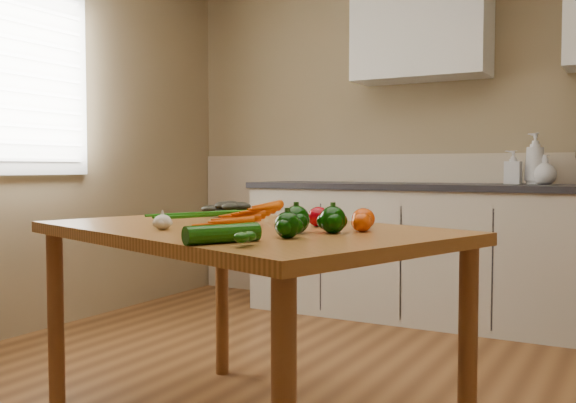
% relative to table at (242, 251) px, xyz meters
% --- Properties ---
extents(room, '(4.04, 5.04, 2.64)m').
position_rel_table_xyz_m(room, '(0.02, 0.18, 0.54)').
color(room, brown).
rests_on(room, ground).
extents(counter_run, '(2.84, 0.64, 1.14)m').
position_rel_table_xyz_m(counter_run, '(0.23, 2.20, -0.25)').
color(counter_run, '#B5AB97').
rests_on(counter_run, ground).
extents(upper_cabinets, '(2.15, 0.35, 0.70)m').
position_rel_table_xyz_m(upper_cabinets, '(0.53, 2.33, 1.25)').
color(upper_cabinets, silver).
rests_on(upper_cabinets, room).
extents(window_blinds, '(0.08, 0.98, 1.18)m').
position_rel_table_xyz_m(window_blinds, '(-1.94, 0.61, 0.85)').
color(window_blinds, silver).
rests_on(window_blinds, room).
extents(table, '(1.70, 1.36, 0.79)m').
position_rel_table_xyz_m(table, '(0.00, 0.00, 0.00)').
color(table, '#A56930').
rests_on(table, ground).
extents(soap_bottle_a, '(0.17, 0.17, 0.32)m').
position_rel_table_xyz_m(soap_bottle_a, '(0.66, 2.32, 0.36)').
color(soap_bottle_a, silver).
rests_on(soap_bottle_a, counter_run).
extents(soap_bottle_b, '(0.10, 0.10, 0.21)m').
position_rel_table_xyz_m(soap_bottle_b, '(0.54, 2.27, 0.30)').
color(soap_bottle_b, silver).
rests_on(soap_bottle_b, counter_run).
extents(soap_bottle_c, '(0.20, 0.20, 0.18)m').
position_rel_table_xyz_m(soap_bottle_c, '(0.72, 2.30, 0.29)').
color(soap_bottle_c, silver).
rests_on(soap_bottle_c, counter_run).
extents(carrot_bunch, '(0.33, 0.29, 0.07)m').
position_rel_table_xyz_m(carrot_bunch, '(-0.07, 0.04, 0.12)').
color(carrot_bunch, '#DF5505').
rests_on(carrot_bunch, table).
extents(leafy_greens, '(0.21, 0.19, 0.11)m').
position_rel_table_xyz_m(leafy_greens, '(-0.29, 0.34, 0.14)').
color(leafy_greens, black).
rests_on(leafy_greens, table).
extents(garlic_bulb, '(0.06, 0.06, 0.05)m').
position_rel_table_xyz_m(garlic_bulb, '(-0.17, -0.24, 0.11)').
color(garlic_bulb, silver).
rests_on(garlic_bulb, table).
extents(pepper_a, '(0.09, 0.09, 0.09)m').
position_rel_table_xyz_m(pepper_a, '(0.28, -0.11, 0.13)').
color(pepper_a, '#063002').
rests_on(pepper_a, table).
extents(pepper_b, '(0.09, 0.09, 0.09)m').
position_rel_table_xyz_m(pepper_b, '(0.39, -0.06, 0.13)').
color(pepper_b, '#063002').
rests_on(pepper_b, table).
extents(pepper_c, '(0.08, 0.08, 0.08)m').
position_rel_table_xyz_m(pepper_c, '(0.33, -0.26, 0.13)').
color(pepper_c, '#063002').
rests_on(pepper_c, table).
extents(tomato_a, '(0.08, 0.08, 0.07)m').
position_rel_table_xyz_m(tomato_a, '(0.25, 0.12, 0.12)').
color(tomato_a, '#98020C').
rests_on(tomato_a, table).
extents(tomato_b, '(0.08, 0.08, 0.07)m').
position_rel_table_xyz_m(tomato_b, '(0.43, 0.11, 0.12)').
color(tomato_b, '#D34205').
rests_on(tomato_b, table).
extents(tomato_c, '(0.07, 0.07, 0.06)m').
position_rel_table_xyz_m(tomato_c, '(0.45, 0.02, 0.12)').
color(tomato_c, '#D34205').
rests_on(tomato_c, table).
extents(zucchini_a, '(0.12, 0.22, 0.05)m').
position_rel_table_xyz_m(zucchini_a, '(0.23, -0.44, 0.11)').
color(zucchini_a, '#0C4006').
rests_on(zucchini_a, table).
extents(zucchini_b, '(0.15, 0.22, 0.05)m').
position_rel_table_xyz_m(zucchini_b, '(0.24, -0.46, 0.11)').
color(zucchini_b, '#0C4006').
rests_on(zucchini_b, table).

